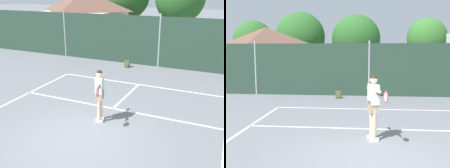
{
  "view_description": "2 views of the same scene",
  "coord_description": "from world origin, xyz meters",
  "views": [
    {
      "loc": [
        3.87,
        -6.14,
        4.39
      ],
      "look_at": [
        -0.05,
        2.48,
        1.0
      ],
      "focal_mm": 42.84,
      "sensor_mm": 36.0,
      "label": 1
    },
    {
      "loc": [
        -0.28,
        -6.24,
        2.55
      ],
      "look_at": [
        -1.2,
        3.46,
        1.34
      ],
      "focal_mm": 43.93,
      "sensor_mm": 36.0,
      "label": 2
    }
  ],
  "objects": [
    {
      "name": "ground_plane",
      "position": [
        0.0,
        0.0,
        0.0
      ],
      "size": [
        120.0,
        120.0,
        0.0
      ],
      "primitive_type": "plane",
      "color": "slate"
    },
    {
      "name": "court_markings",
      "position": [
        0.0,
        0.65,
        0.0
      ],
      "size": [
        8.3,
        11.1,
        0.01
      ],
      "color": "white",
      "rests_on": "ground"
    },
    {
      "name": "chainlink_fence",
      "position": [
        0.0,
        9.0,
        1.46
      ],
      "size": [
        26.09,
        0.09,
        3.07
      ],
      "color": "#284233",
      "rests_on": "ground"
    },
    {
      "name": "clubhouse_building",
      "position": [
        -7.68,
        13.99,
        2.21
      ],
      "size": [
        6.05,
        5.74,
        4.26
      ],
      "color": "beige",
      "rests_on": "ground"
    },
    {
      "name": "treeline_backdrop",
      "position": [
        -2.29,
        19.73,
        3.56
      ],
      "size": [
        24.45,
        4.24,
        6.13
      ],
      "color": "brown",
      "rests_on": "ground"
    },
    {
      "name": "tennis_player",
      "position": [
        -0.0,
        1.37,
        1.11
      ],
      "size": [
        0.52,
        1.37,
        1.85
      ],
      "color": "silver",
      "rests_on": "ground"
    },
    {
      "name": "tennis_ball",
      "position": [
        0.51,
        2.12,
        0.03
      ],
      "size": [
        0.07,
        0.07,
        0.07
      ],
      "primitive_type": "sphere",
      "color": "#CCE033",
      "rests_on": "ground"
    },
    {
      "name": "backpack_olive",
      "position": [
        -1.63,
        8.11,
        0.19
      ],
      "size": [
        0.29,
        0.25,
        0.46
      ],
      "color": "#566038",
      "rests_on": "ground"
    }
  ]
}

